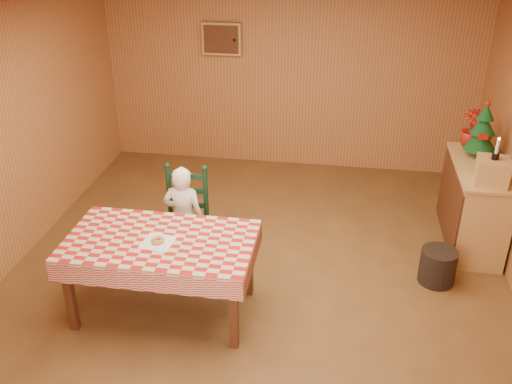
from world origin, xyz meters
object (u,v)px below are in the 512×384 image
dining_table (161,247)px  crate (492,171)px  seated_child (184,218)px  shelf_unit (473,205)px  christmas_tree (482,132)px  ladder_chair (186,221)px  storage_bin (438,266)px

dining_table → crate: bearing=23.3°
seated_child → shelf_unit: (2.95, 0.94, -0.10)m
crate → shelf_unit: bearing=91.2°
shelf_unit → christmas_tree: christmas_tree is taller
ladder_chair → dining_table: bearing=-90.0°
ladder_chair → shelf_unit: size_ratio=0.87×
storage_bin → seated_child: bearing=-177.1°
ladder_chair → seated_child: size_ratio=0.96×
ladder_chair → christmas_tree: bearing=21.0°
ladder_chair → storage_bin: 2.54m
crate → storage_bin: (-0.43, -0.41, -0.88)m
seated_child → crate: (2.96, 0.54, 0.49)m
ladder_chair → shelf_unit: 3.08m
dining_table → crate: size_ratio=5.52×
shelf_unit → crate: size_ratio=4.13×
seated_child → christmas_tree: christmas_tree is taller
dining_table → christmas_tree: size_ratio=2.67×
shelf_unit → seated_child: bearing=-162.3°
shelf_unit → storage_bin: 0.96m
dining_table → shelf_unit: bearing=29.6°
shelf_unit → crate: bearing=-88.8°
dining_table → seated_child: bearing=90.0°
seated_child → shelf_unit: size_ratio=0.91×
storage_bin → dining_table: bearing=-161.2°
seated_child → storage_bin: seated_child is taller
shelf_unit → storage_bin: (-0.43, -0.81, -0.29)m
ladder_chair → shelf_unit: bearing=16.7°
dining_table → ladder_chair: 0.81m
dining_table → crate: 3.24m
seated_child → christmas_tree: (2.96, 1.19, 0.65)m
dining_table → seated_child: seated_child is taller
dining_table → christmas_tree: christmas_tree is taller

